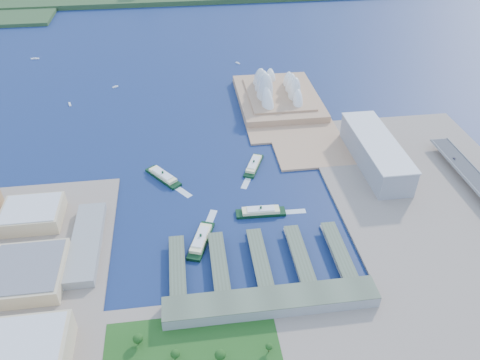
{
  "coord_description": "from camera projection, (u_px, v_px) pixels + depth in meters",
  "views": [
    {
      "loc": [
        -50.92,
        -409.49,
        355.81
      ],
      "look_at": [
        10.12,
        45.9,
        18.0
      ],
      "focal_mm": 35.0,
      "sensor_mm": 36.0,
      "label": 1
    }
  ],
  "objects": [
    {
      "name": "ground",
      "position": [
        237.0,
        216.0,
        543.21
      ],
      "size": [
        3000.0,
        3000.0,
        0.0
      ],
      "primitive_type": "plane",
      "color": "#0D1B3F",
      "rests_on": "ground"
    },
    {
      "name": "car_c",
      "position": [
        454.0,
        158.0,
        613.29
      ],
      "size": [
        2.0,
        4.93,
        1.43
      ],
      "primitive_type": "imported",
      "rotation": [
        0.0,
        0.0,
        3.14
      ],
      "color": "slate",
      "rests_on": "expressway"
    },
    {
      "name": "boat_c",
      "position": [
        302.0,
        76.0,
        857.53
      ],
      "size": [
        5.56,
        11.28,
        2.44
      ],
      "primitive_type": null,
      "rotation": [
        0.0,
        0.0,
        2.91
      ],
      "color": "white",
      "rests_on": "ground"
    },
    {
      "name": "opera_house",
      "position": [
        279.0,
        84.0,
        759.08
      ],
      "size": [
        134.0,
        180.0,
        58.0
      ],
      "primitive_type": null,
      "color": "white",
      "rests_on": "peninsula"
    },
    {
      "name": "boat_a",
      "position": [
        70.0,
        104.0,
        768.72
      ],
      "size": [
        6.54,
        13.13,
        2.46
      ],
      "primitive_type": null,
      "rotation": [
        0.0,
        0.0,
        0.28
      ],
      "color": "white",
      "rests_on": "ground"
    },
    {
      "name": "ferry_d",
      "position": [
        261.0,
        210.0,
        543.49
      ],
      "size": [
        58.31,
        16.47,
        10.95
      ],
      "primitive_type": null,
      "rotation": [
        0.0,
        0.0,
        1.54
      ],
      "color": "black",
      "rests_on": "ground"
    },
    {
      "name": "east_land",
      "position": [
        453.0,
        226.0,
        528.08
      ],
      "size": [
        240.0,
        500.0,
        3.0
      ],
      "primitive_type": "cube",
      "color": "gray",
      "rests_on": "ground"
    },
    {
      "name": "boat_d",
      "position": [
        35.0,
        58.0,
        926.78
      ],
      "size": [
        15.55,
        3.84,
        2.61
      ],
      "primitive_type": null,
      "rotation": [
        0.0,
        0.0,
        1.54
      ],
      "color": "white",
      "rests_on": "ground"
    },
    {
      "name": "terminal_building",
      "position": [
        271.0,
        302.0,
        431.68
      ],
      "size": [
        200.0,
        28.0,
        12.0
      ],
      "primitive_type": "cube",
      "color": "gray",
      "rests_on": "south_land"
    },
    {
      "name": "ferry_a",
      "position": [
        163.0,
        175.0,
        600.33
      ],
      "size": [
        47.14,
        55.61,
        11.06
      ],
      "primitive_type": null,
      "rotation": [
        0.0,
        0.0,
        0.65
      ],
      "color": "black",
      "rests_on": "ground"
    },
    {
      "name": "boat_b",
      "position": [
        115.0,
        87.0,
        821.77
      ],
      "size": [
        10.43,
        8.25,
        2.72
      ],
      "primitive_type": null,
      "rotation": [
        0.0,
        0.0,
        2.12
      ],
      "color": "white",
      "rests_on": "ground"
    },
    {
      "name": "ferry_wharves",
      "position": [
        259.0,
        259.0,
        482.06
      ],
      "size": [
        184.0,
        90.0,
        9.3
      ],
      "primitive_type": null,
      "color": "#4C5742",
      "rests_on": "ground"
    },
    {
      "name": "boat_e",
      "position": [
        238.0,
        63.0,
        908.71
      ],
      "size": [
        8.4,
        10.35,
        2.52
      ],
      "primitive_type": null,
      "rotation": [
        0.0,
        0.0,
        0.59
      ],
      "color": "white",
      "rests_on": "ground"
    },
    {
      "name": "peninsula",
      "position": [
        282.0,
        106.0,
        761.44
      ],
      "size": [
        135.0,
        220.0,
        3.0
      ],
      "primitive_type": "cube",
      "color": "tan",
      "rests_on": "ground"
    },
    {
      "name": "ferry_b",
      "position": [
        254.0,
        164.0,
        621.58
      ],
      "size": [
        34.71,
        55.31,
        10.28
      ],
      "primitive_type": null,
      "rotation": [
        0.0,
        0.0,
        -0.42
      ],
      "color": "black",
      "rests_on": "ground"
    },
    {
      "name": "toaster_building",
      "position": [
        375.0,
        152.0,
        615.82
      ],
      "size": [
        45.0,
        155.0,
        35.0
      ],
      "primitive_type": "cube",
      "color": "gray",
      "rests_on": "east_land"
    },
    {
      "name": "ferry_c",
      "position": [
        201.0,
        238.0,
        505.38
      ],
      "size": [
        34.69,
        61.32,
        11.29
      ],
      "primitive_type": null,
      "rotation": [
        0.0,
        0.0,
        2.79
      ],
      "color": "black",
      "rests_on": "ground"
    }
  ]
}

